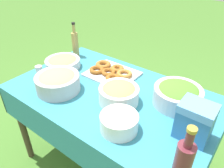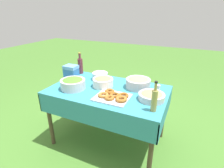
{
  "view_description": "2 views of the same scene",
  "coord_description": "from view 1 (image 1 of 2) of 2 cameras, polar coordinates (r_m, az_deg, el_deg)",
  "views": [
    {
      "loc": [
        0.73,
        -0.95,
        1.62
      ],
      "look_at": [
        -0.02,
        0.03,
        0.81
      ],
      "focal_mm": 35.0,
      "sensor_mm": 36.0,
      "label": 1
    },
    {
      "loc": [
        -0.83,
        1.71,
        1.64
      ],
      "look_at": [
        -0.08,
        0.06,
        0.87
      ],
      "focal_mm": 28.0,
      "sensor_mm": 36.0,
      "label": 2
    }
  ],
  "objects": [
    {
      "name": "cooler_box",
      "position": [
        1.18,
        20.85,
        -9.06
      ],
      "size": [
        0.17,
        0.14,
        0.21
      ],
      "color": "#3372B7",
      "rests_on": "picnic_table"
    },
    {
      "name": "olive_oil_bottle",
      "position": [
        1.94,
        -9.6,
        10.44
      ],
      "size": [
        0.06,
        0.06,
        0.3
      ],
      "color": "#998E4C",
      "rests_on": "picnic_table"
    },
    {
      "name": "bread_bowl",
      "position": [
        1.8,
        -12.75,
        5.53
      ],
      "size": [
        0.28,
        0.28,
        0.09
      ],
      "color": "silver",
      "rests_on": "picnic_table"
    },
    {
      "name": "salad_bowl",
      "position": [
        1.4,
        16.77,
        -2.62
      ],
      "size": [
        0.3,
        0.3,
        0.13
      ],
      "color": "silver",
      "rests_on": "picnic_table"
    },
    {
      "name": "ground_plane",
      "position": [
        2.02,
        -0.05,
        -20.24
      ],
      "size": [
        14.0,
        14.0,
        0.0
      ],
      "primitive_type": "plane",
      "color": "#477A2D"
    },
    {
      "name": "picnic_table",
      "position": [
        1.54,
        -0.07,
        -5.41
      ],
      "size": [
        1.39,
        0.85,
        0.76
      ],
      "color": "teal",
      "rests_on": "ground_plane"
    },
    {
      "name": "salt_shaker",
      "position": [
        1.71,
        -18.44,
        3.12
      ],
      "size": [
        0.05,
        0.05,
        0.09
      ],
      "color": "white",
      "rests_on": "picnic_table"
    },
    {
      "name": "pasta_bowl",
      "position": [
        1.51,
        -14.02,
        0.72
      ],
      "size": [
        0.3,
        0.3,
        0.13
      ],
      "color": "#B2B7BC",
      "rests_on": "picnic_table"
    },
    {
      "name": "wine_bottle",
      "position": [
        0.96,
        17.99,
        -19.06
      ],
      "size": [
        0.07,
        0.07,
        0.31
      ],
      "color": "maroon",
      "rests_on": "picnic_table"
    },
    {
      "name": "donut_platter",
      "position": [
        1.66,
        -0.27,
        3.1
      ],
      "size": [
        0.39,
        0.31,
        0.05
      ],
      "color": "silver",
      "rests_on": "picnic_table"
    },
    {
      "name": "plate_stack",
      "position": [
        1.18,
        1.88,
        -10.05
      ],
      "size": [
        0.21,
        0.21,
        0.1
      ],
      "color": "white",
      "rests_on": "picnic_table"
    },
    {
      "name": "fruit_bowl",
      "position": [
        1.36,
        1.8,
        -2.41
      ],
      "size": [
        0.25,
        0.25,
        0.12
      ],
      "color": "white",
      "rests_on": "picnic_table"
    }
  ]
}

